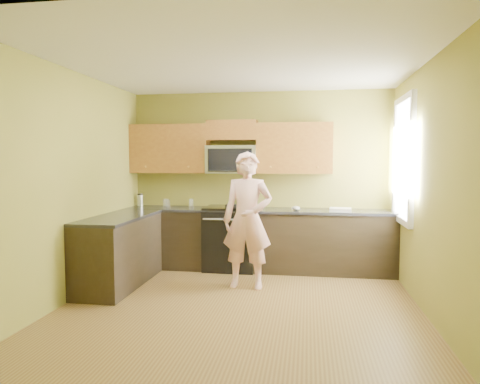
% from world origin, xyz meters
% --- Properties ---
extents(floor, '(4.00, 4.00, 0.00)m').
position_xyz_m(floor, '(0.00, 0.00, 0.00)').
color(floor, brown).
rests_on(floor, ground).
extents(ceiling, '(4.00, 4.00, 0.00)m').
position_xyz_m(ceiling, '(0.00, 0.00, 2.70)').
color(ceiling, white).
rests_on(ceiling, ground).
extents(wall_back, '(4.00, 0.00, 4.00)m').
position_xyz_m(wall_back, '(0.00, 2.00, 1.35)').
color(wall_back, olive).
rests_on(wall_back, ground).
extents(wall_front, '(4.00, 0.00, 4.00)m').
position_xyz_m(wall_front, '(0.00, -2.00, 1.35)').
color(wall_front, olive).
rests_on(wall_front, ground).
extents(wall_left, '(0.00, 4.00, 4.00)m').
position_xyz_m(wall_left, '(-2.00, 0.00, 1.35)').
color(wall_left, olive).
rests_on(wall_left, ground).
extents(wall_right, '(0.00, 4.00, 4.00)m').
position_xyz_m(wall_right, '(2.00, 0.00, 1.35)').
color(wall_right, olive).
rests_on(wall_right, ground).
extents(cabinet_back_run, '(4.00, 0.60, 0.88)m').
position_xyz_m(cabinet_back_run, '(0.00, 1.70, 0.44)').
color(cabinet_back_run, black).
rests_on(cabinet_back_run, floor).
extents(cabinet_left_run, '(0.60, 1.60, 0.88)m').
position_xyz_m(cabinet_left_run, '(-1.70, 0.60, 0.44)').
color(cabinet_left_run, black).
rests_on(cabinet_left_run, floor).
extents(countertop_back, '(4.00, 0.62, 0.04)m').
position_xyz_m(countertop_back, '(0.00, 1.69, 0.90)').
color(countertop_back, black).
rests_on(countertop_back, cabinet_back_run).
extents(countertop_left, '(0.62, 1.60, 0.04)m').
position_xyz_m(countertop_left, '(-1.69, 0.60, 0.90)').
color(countertop_left, black).
rests_on(countertop_left, cabinet_left_run).
extents(stove, '(0.76, 0.65, 0.95)m').
position_xyz_m(stove, '(-0.40, 1.68, 0.47)').
color(stove, black).
rests_on(stove, floor).
extents(microwave, '(0.76, 0.40, 0.42)m').
position_xyz_m(microwave, '(-0.40, 1.80, 1.45)').
color(microwave, silver).
rests_on(microwave, wall_back).
extents(upper_cab_left, '(1.22, 0.33, 0.75)m').
position_xyz_m(upper_cab_left, '(-1.39, 1.83, 1.45)').
color(upper_cab_left, '#8C5D20').
rests_on(upper_cab_left, wall_back).
extents(upper_cab_right, '(1.12, 0.33, 0.75)m').
position_xyz_m(upper_cab_right, '(0.54, 1.83, 1.45)').
color(upper_cab_right, '#8C5D20').
rests_on(upper_cab_right, wall_back).
extents(upper_cab_over_mw, '(0.76, 0.33, 0.30)m').
position_xyz_m(upper_cab_over_mw, '(-0.40, 1.83, 2.10)').
color(upper_cab_over_mw, '#8C5D20').
rests_on(upper_cab_over_mw, wall_back).
extents(window, '(0.06, 1.06, 1.66)m').
position_xyz_m(window, '(1.98, 1.20, 1.65)').
color(window, white).
rests_on(window, wall_right).
extents(woman, '(0.66, 0.45, 1.76)m').
position_xyz_m(woman, '(-0.02, 0.76, 0.88)').
color(woman, '#F38679').
rests_on(woman, floor).
extents(frying_pan, '(0.36, 0.46, 0.05)m').
position_xyz_m(frying_pan, '(-0.33, 1.50, 0.95)').
color(frying_pan, black).
rests_on(frying_pan, stove).
extents(butter_tub, '(0.13, 0.13, 0.08)m').
position_xyz_m(butter_tub, '(-0.13, 1.48, 0.92)').
color(butter_tub, '#F2FF43').
rests_on(butter_tub, countertop_back).
extents(toast_slice, '(0.14, 0.14, 0.01)m').
position_xyz_m(toast_slice, '(0.03, 1.53, 0.93)').
color(toast_slice, '#B27F47').
rests_on(toast_slice, countertop_back).
extents(napkin_a, '(0.11, 0.12, 0.06)m').
position_xyz_m(napkin_a, '(-0.02, 1.59, 0.95)').
color(napkin_a, silver).
rests_on(napkin_a, countertop_back).
extents(napkin_b, '(0.16, 0.16, 0.07)m').
position_xyz_m(napkin_b, '(0.58, 1.57, 0.95)').
color(napkin_b, silver).
rests_on(napkin_b, countertop_back).
extents(dish_towel, '(0.32, 0.27, 0.05)m').
position_xyz_m(dish_towel, '(1.21, 1.55, 0.95)').
color(dish_towel, white).
rests_on(dish_towel, countertop_back).
extents(travel_mug, '(0.11, 0.11, 0.20)m').
position_xyz_m(travel_mug, '(-1.90, 1.85, 0.92)').
color(travel_mug, silver).
rests_on(travel_mug, countertop_back).
extents(glass_a, '(0.09, 0.09, 0.12)m').
position_xyz_m(glass_a, '(-1.41, 1.75, 0.98)').
color(glass_a, silver).
rests_on(glass_a, countertop_back).
extents(glass_b, '(0.08, 0.08, 0.12)m').
position_xyz_m(glass_b, '(-1.48, 1.84, 0.98)').
color(glass_b, silver).
rests_on(glass_b, countertop_back).
extents(glass_c, '(0.08, 0.08, 0.12)m').
position_xyz_m(glass_c, '(-1.07, 1.90, 0.98)').
color(glass_c, silver).
rests_on(glass_c, countertop_back).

